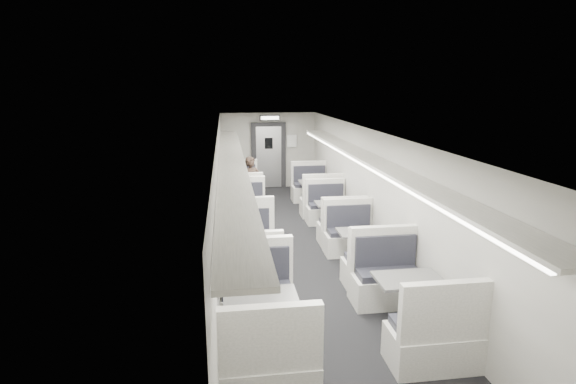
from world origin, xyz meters
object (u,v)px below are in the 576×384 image
object	(u,v)px
booth_left_b	(245,220)
passenger	(252,184)
booth_right_c	(360,249)
vestibule_door	(269,156)
exit_sign	(270,118)
booth_right_b	(333,217)
booth_left_d	(261,325)
booth_right_d	(408,303)
booth_left_a	(240,194)
booth_left_c	(250,253)
booth_right_a	(315,194)

from	to	relation	value
booth_left_b	passenger	size ratio (longest dim) A/B	1.49
booth_right_c	passenger	distance (m)	4.39
vestibule_door	exit_sign	bearing A→B (deg)	-90.00
booth_right_b	exit_sign	distance (m)	4.75
booth_right_c	exit_sign	size ratio (longest dim) A/B	3.22
booth_right_b	booth_left_b	bearing A→B (deg)	-177.13
booth_left_d	passenger	bearing A→B (deg)	87.51
booth_left_b	exit_sign	distance (m)	4.82
booth_left_d	booth_right_d	size ratio (longest dim) A/B	1.01
booth_right_d	exit_sign	distance (m)	8.71
booth_left_a	booth_left_b	world-z (taller)	booth_left_b
booth_left_a	booth_left_c	distance (m)	4.35
booth_left_d	booth_right_c	xyz separation A→B (m)	(2.00, 2.44, -0.03)
booth_left_a	booth_right_b	size ratio (longest dim) A/B	1.10
booth_left_a	vestibule_door	world-z (taller)	vestibule_door
booth_left_a	passenger	world-z (taller)	passenger
booth_left_b	exit_sign	xyz separation A→B (m)	(1.00, 4.32, 1.89)
booth_left_d	exit_sign	size ratio (longest dim) A/B	3.53
passenger	vestibule_door	bearing A→B (deg)	52.69
booth_right_a	booth_right_b	world-z (taller)	booth_right_a
booth_right_b	vestibule_door	world-z (taller)	vestibule_door
passenger	booth_left_d	bearing A→B (deg)	-115.10
booth_left_d	booth_right_c	world-z (taller)	booth_left_d
booth_right_d	passenger	distance (m)	6.42
booth_right_b	booth_right_c	size ratio (longest dim) A/B	0.98
booth_right_a	booth_right_d	bearing A→B (deg)	-90.00
booth_right_b	booth_left_d	bearing A→B (deg)	-113.99
booth_left_b	booth_right_c	xyz separation A→B (m)	(2.00, -1.96, -0.03)
booth_left_a	booth_right_c	distance (m)	4.87
booth_left_b	booth_left_d	distance (m)	4.39
booth_left_b	booth_right_c	bearing A→B (deg)	-44.37
booth_right_b	booth_right_d	bearing A→B (deg)	-90.00
booth_left_b	passenger	world-z (taller)	passenger
booth_right_a	booth_right_b	xyz separation A→B (m)	(0.00, -2.09, -0.02)
booth_right_c	passenger	bearing A→B (deg)	113.16
booth_right_a	vestibule_door	bearing A→B (deg)	110.92
booth_left_b	booth_left_a	bearing A→B (deg)	90.00
booth_right_a	booth_right_c	bearing A→B (deg)	-90.00
booth_left_b	booth_left_d	world-z (taller)	booth_left_d
booth_right_b	vestibule_door	bearing A→B (deg)	101.99
booth_left_b	booth_left_c	xyz separation A→B (m)	(0.00, -1.87, -0.03)
booth_left_a	booth_left_b	distance (m)	2.48
booth_left_b	booth_right_d	xyz separation A→B (m)	(2.00, -4.12, 0.00)
booth_right_b	booth_right_c	distance (m)	2.06
passenger	booth_right_c	bearing A→B (deg)	-89.46
booth_right_b	booth_right_d	xyz separation A→B (m)	(0.00, -4.22, 0.04)
booth_right_a	booth_left_a	bearing A→B (deg)	171.84
booth_left_c	booth_left_d	distance (m)	2.52
booth_right_c	booth_left_a	bearing A→B (deg)	114.27
booth_right_a	exit_sign	size ratio (longest dim) A/B	3.38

